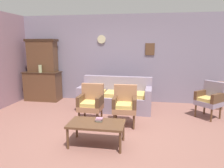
% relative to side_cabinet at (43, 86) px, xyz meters
% --- Properties ---
extents(ground_plane, '(7.68, 7.68, 0.00)m').
position_rel_side_cabinet_xyz_m(ground_plane, '(2.49, -2.25, -0.47)').
color(ground_plane, '#84564C').
extents(wall_back_with_decor, '(6.40, 0.09, 2.70)m').
position_rel_side_cabinet_xyz_m(wall_back_with_decor, '(2.49, 0.38, 0.89)').
color(wall_back_with_decor, gray).
rests_on(wall_back_with_decor, ground).
extents(side_cabinet, '(1.16, 0.55, 0.93)m').
position_rel_side_cabinet_xyz_m(side_cabinet, '(0.00, 0.00, 0.00)').
color(side_cabinet, brown).
rests_on(side_cabinet, ground).
extents(cabinet_upper_hutch, '(0.99, 0.38, 1.03)m').
position_rel_side_cabinet_xyz_m(cabinet_upper_hutch, '(0.00, 0.08, 0.98)').
color(cabinet_upper_hutch, brown).
rests_on(cabinet_upper_hutch, side_cabinet).
extents(vase_on_cabinet, '(0.11, 0.11, 0.24)m').
position_rel_side_cabinet_xyz_m(vase_on_cabinet, '(0.04, -0.19, 0.58)').
color(vase_on_cabinet, '#9EA876').
rests_on(vase_on_cabinet, side_cabinet).
extents(floral_couch, '(2.00, 0.88, 0.90)m').
position_rel_side_cabinet_xyz_m(floral_couch, '(2.48, -0.62, -0.14)').
color(floral_couch, gray).
rests_on(floral_couch, ground).
extents(armchair_near_couch_end, '(0.54, 0.51, 0.90)m').
position_rel_side_cabinet_xyz_m(armchair_near_couch_end, '(2.07, -1.68, 0.03)').
color(armchair_near_couch_end, '#9E6B4C').
rests_on(armchair_near_couch_end, ground).
extents(armchair_near_cabinet, '(0.53, 0.51, 0.90)m').
position_rel_side_cabinet_xyz_m(armchair_near_cabinet, '(2.85, -1.70, 0.03)').
color(armchair_near_cabinet, '#9E6B4C').
rests_on(armchair_near_cabinet, ground).
extents(wingback_chair_by_fireplace, '(0.71, 0.71, 0.90)m').
position_rel_side_cabinet_xyz_m(wingback_chair_by_fireplace, '(4.87, -0.88, 0.03)').
color(wingback_chair_by_fireplace, gray).
rests_on(wingback_chair_by_fireplace, ground).
extents(coffee_table, '(1.00, 0.56, 0.42)m').
position_rel_side_cabinet_xyz_m(coffee_table, '(2.44, -2.73, -0.09)').
color(coffee_table, brown).
rests_on(coffee_table, ground).
extents(book_stack_on_table, '(0.13, 0.09, 0.07)m').
position_rel_side_cabinet_xyz_m(book_stack_on_table, '(2.48, -2.67, -0.01)').
color(book_stack_on_table, '#5D5A4A').
rests_on(book_stack_on_table, coffee_table).
extents(floor_vase_by_wall, '(0.24, 0.24, 0.78)m').
position_rel_side_cabinet_xyz_m(floor_vase_by_wall, '(5.34, -0.10, -0.08)').
color(floor_vase_by_wall, '#855A4B').
rests_on(floor_vase_by_wall, ground).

